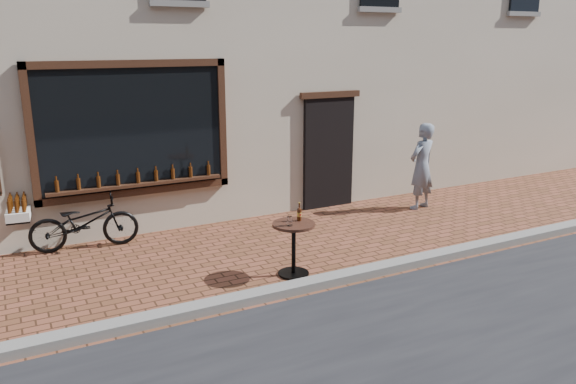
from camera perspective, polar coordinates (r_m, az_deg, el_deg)
name	(u,v)px	position (r m, az deg, el deg)	size (l,w,h in m)	color
ground	(340,289)	(7.78, 5.26, -9.76)	(90.00, 90.00, 0.00)	brown
kerb	(332,279)	(7.91, 4.48, -8.84)	(90.00, 0.25, 0.12)	slate
cargo_bicycle	(82,222)	(9.60, -20.21, -2.88)	(1.99, 0.76, 0.95)	black
bistro_table	(294,238)	(7.99, 0.59, -4.69)	(0.61, 0.61, 1.04)	black
pedestrian	(422,166)	(11.42, 13.43, 2.55)	(0.63, 0.41, 1.72)	slate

